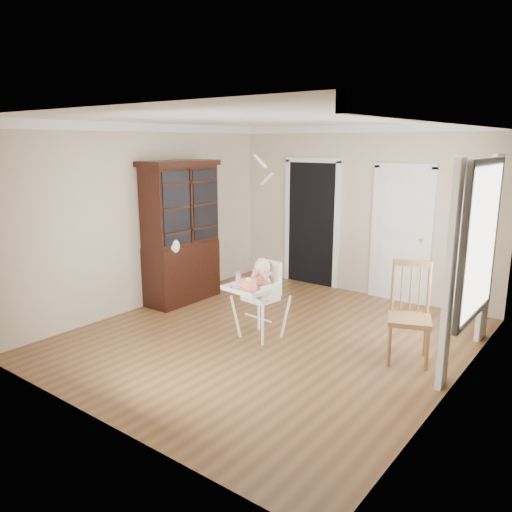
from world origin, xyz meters
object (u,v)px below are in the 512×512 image
Objects in this scene: cake at (249,285)px; dining_chair at (409,316)px; high_chair at (260,291)px; china_cabinet at (181,232)px; sippy_cup at (239,277)px.

cake is 0.24× the size of dining_chair.
china_cabinet reaches higher than high_chair.
cake is at bearing -81.50° from high_chair.
high_chair is at bearing 173.52° from dining_chair.
cake is at bearing -28.15° from sippy_cup.
sippy_cup is at bearing 174.21° from dining_chair.
china_cabinet is 3.67m from dining_chair.
sippy_cup is at bearing -153.41° from high_chair.
high_chair is 1.81m from dining_chair.
high_chair reaches higher than sippy_cup.
sippy_cup is (-0.27, -0.10, 0.16)m from high_chair.
dining_chair is at bearing 22.63° from cake.
cake is 0.32m from sippy_cup.
sippy_cup reaches higher than cake.
sippy_cup is 0.16× the size of dining_chair.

